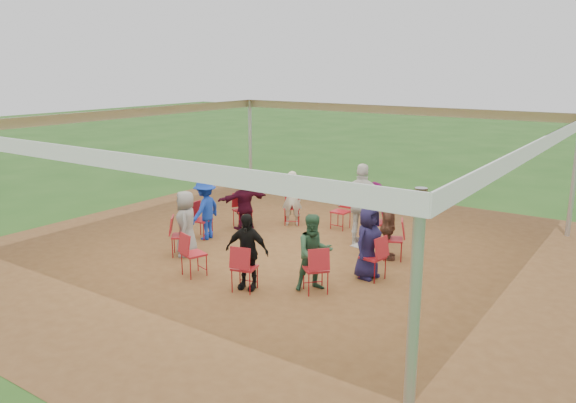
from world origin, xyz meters
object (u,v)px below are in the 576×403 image
Objects in this scene: chair_0 at (373,258)px; person_seated_2 at (374,212)px; chair_9 at (245,268)px; person_seated_0 at (368,242)px; chair_3 at (341,212)px; chair_5 at (243,211)px; standing_person at (362,205)px; chair_10 at (316,269)px; person_seated_3 at (292,198)px; chair_8 at (194,254)px; chair_2 at (378,223)px; cable_coil at (310,249)px; laptop at (362,243)px; chair_4 at (292,208)px; person_seated_6 at (186,223)px; chair_1 at (393,240)px; chair_7 at (181,236)px; chair_6 at (202,220)px; person_seated_8 at (314,253)px; person_seated_7 at (247,251)px; person_seated_5 at (205,210)px; person_seated_1 at (388,227)px; person_seated_4 at (244,201)px.

chair_0 is 2.49m from person_seated_2.
person_seated_0 is (1.59, 1.90, 0.29)m from chair_9.
chair_3 is 2.54m from chair_5.
chair_5 is 0.47× the size of standing_person.
person_seated_3 reaches higher than chair_10.
chair_2 is at bearing 81.82° from chair_8.
laptop reaches higher than cable_coil.
person_seated_6 reaches higher than chair_4.
person_seated_6 is at bearing 158.54° from chair_8.
cable_coil is at bearing 75.58° from person_seated_0.
chair_7 is (-3.97, -2.43, 0.00)m from chair_1.
person_seated_8 is (3.99, -1.21, 0.29)m from chair_6.
chair_5 is 4.27m from chair_9.
person_seated_0 reaches higher than chair_7.
person_seated_6 is at bearing 113.86° from chair_0.
cable_coil is at bearing 98.61° from chair_6.
person_seated_0 is (0.89, -2.31, 0.29)m from chair_2.
chair_4 is 2.49m from person_seated_2.
person_seated_8 is (2.36, 0.74, 0.29)m from chair_8.
person_seated_0 is 1.00× the size of person_seated_3.
person_seated_7 is at bearing 150.62° from laptop.
person_seated_0 is (4.53, -0.08, 0.29)m from chair_6.
person_seated_8 is 3.31× the size of cable_coil.
person_seated_5 is (-2.26, -2.62, 0.29)m from chair_3.
laptop is (3.76, 1.09, -0.05)m from person_seated_6.
chair_2 is 4.27m from chair_9.
chair_2 is at bearing 11.26° from person_seated_1.
chair_0 is 0.62× the size of person_seated_6.
chair_5 is at bearing 98.18° from chair_10.
cable_coil is (-0.91, -1.39, -0.71)m from person_seated_2.
person_seated_7 is at bearing 130.91° from person_seated_1.
chair_0 is 1.32m from chair_1.
chair_3 is at bearing 16.36° from chair_2.
chair_1 and chair_7 have the same top height.
person_seated_5 is at bearing 90.00° from chair_6.
chair_0 is 2.54m from chair_9.
chair_8 and chair_9 have the same top height.
chair_3 is 1.46m from standing_person.
person_seated_2 is at bearing 50.39° from chair_10.
person_seated_4 is at bearing 114.55° from person_seated_7.
standing_person is (-1.21, 1.86, 0.52)m from chair_0.
chair_1 is 2.04× the size of cable_coil.
person_seated_4 is (-4.17, 0.04, 0.29)m from chair_1.
laptop is at bearing 98.74° from standing_person.
chair_2 is 1.00× the size of chair_3.
chair_10 is (3.55, -0.08, 0.00)m from chair_7.
chair_10 is (1.13, 0.69, 0.00)m from chair_9.
chair_6 is at bearing 115.23° from person_seated_8.
chair_3 is 0.62× the size of person_seated_1.
chair_5 is (-0.89, -0.98, 0.00)m from chair_4.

